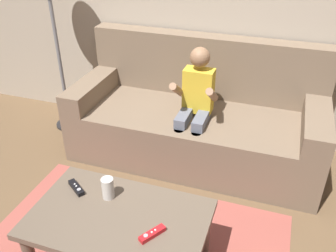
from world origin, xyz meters
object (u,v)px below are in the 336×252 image
at_px(couch, 197,119).
at_px(coffee_table, 119,225).
at_px(person_seated_on_couch, 195,104).
at_px(soda_can, 108,188).
at_px(game_remote_red_near_edge, 152,234).
at_px(game_remote_black_center, 76,188).

distance_m(couch, coffee_table, 1.24).
height_order(person_seated_on_couch, soda_can, person_seated_on_couch).
distance_m(couch, person_seated_on_couch, 0.29).
relative_size(couch, person_seated_on_couch, 2.05).
bearing_deg(soda_can, game_remote_red_near_edge, -29.07).
xyz_separation_m(couch, game_remote_red_near_edge, (0.12, -1.30, 0.11)).
xyz_separation_m(game_remote_black_center, soda_can, (0.20, 0.00, 0.05)).
distance_m(coffee_table, game_remote_black_center, 0.33).
bearing_deg(couch, game_remote_black_center, -109.54).
height_order(coffee_table, game_remote_black_center, game_remote_black_center).
bearing_deg(game_remote_black_center, couch, 70.46).
bearing_deg(game_remote_black_center, soda_can, 0.86).
xyz_separation_m(person_seated_on_couch, game_remote_red_near_edge, (0.09, -1.11, -0.12)).
bearing_deg(person_seated_on_couch, game_remote_red_near_edge, -85.14).
bearing_deg(person_seated_on_couch, couch, 96.86).
bearing_deg(coffee_table, soda_can, 133.96).
bearing_deg(game_remote_black_center, person_seated_on_couch, 65.91).
height_order(coffee_table, soda_can, soda_can).
relative_size(person_seated_on_couch, game_remote_red_near_edge, 6.68).
height_order(couch, game_remote_red_near_edge, couch).
height_order(couch, game_remote_black_center, couch).
xyz_separation_m(couch, game_remote_black_center, (-0.40, -1.12, 0.11)).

